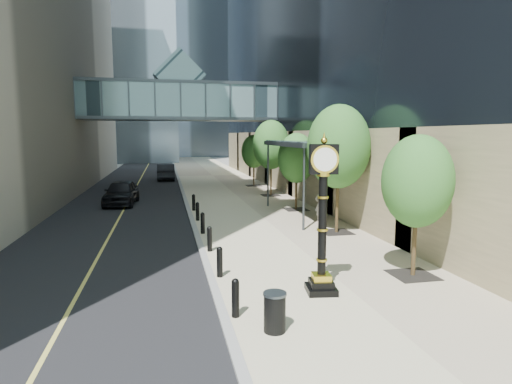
% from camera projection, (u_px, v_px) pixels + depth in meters
% --- Properties ---
extents(ground, '(320.00, 320.00, 0.00)m').
position_uv_depth(ground, '(350.00, 326.00, 10.57)').
color(ground, gray).
rests_on(ground, ground).
extents(road, '(8.00, 180.00, 0.02)m').
position_uv_depth(road, '(141.00, 177.00, 47.90)').
color(road, black).
rests_on(road, ground).
extents(sidewalk, '(8.00, 180.00, 0.06)m').
position_uv_depth(sidewalk, '(213.00, 176.00, 49.55)').
color(sidewalk, '#BEB492').
rests_on(sidewalk, ground).
extents(curb, '(0.25, 180.00, 0.07)m').
position_uv_depth(curb, '(178.00, 176.00, 48.73)').
color(curb, gray).
rests_on(curb, ground).
extents(distant_tower_c, '(22.00, 22.00, 65.00)m').
position_uv_depth(distant_tower_c, '(156.00, 37.00, 121.38)').
color(distant_tower_c, '#A0B6C9').
rests_on(distant_tower_c, ground).
extents(skywalk, '(17.00, 4.20, 5.80)m').
position_uv_depth(skywalk, '(180.00, 99.00, 36.08)').
color(skywalk, slate).
rests_on(skywalk, ground).
extents(entrance_canopy, '(3.00, 8.00, 4.38)m').
position_uv_depth(entrance_canopy, '(305.00, 144.00, 24.31)').
color(entrance_canopy, '#383F44').
rests_on(entrance_canopy, ground).
extents(bollard_row, '(0.20, 16.20, 0.90)m').
position_uv_depth(bollard_row, '(206.00, 232.00, 18.67)').
color(bollard_row, black).
rests_on(bollard_row, sidewalk).
extents(street_trees, '(2.95, 28.27, 6.06)m').
position_uv_depth(street_trees, '(298.00, 151.00, 26.10)').
color(street_trees, black).
rests_on(street_trees, sidewalk).
extents(street_clock, '(0.97, 0.97, 4.57)m').
position_uv_depth(street_clock, '(322.00, 227.00, 12.41)').
color(street_clock, black).
rests_on(street_clock, sidewalk).
extents(trash_bin, '(0.57, 0.57, 0.90)m').
position_uv_depth(trash_bin, '(275.00, 313.00, 10.10)').
color(trash_bin, black).
rests_on(trash_bin, sidewalk).
extents(pedestrian, '(0.71, 0.49, 1.86)m').
position_uv_depth(pedestrian, '(321.00, 204.00, 23.05)').
color(pedestrian, '#A29B94').
rests_on(pedestrian, sidewalk).
extents(car_near, '(2.32, 4.98, 1.65)m').
position_uv_depth(car_near, '(121.00, 192.00, 28.95)').
color(car_near, black).
rests_on(car_near, road).
extents(car_far, '(1.77, 5.07, 1.67)m').
position_uv_depth(car_far, '(166.00, 172.00, 45.11)').
color(car_far, black).
rests_on(car_far, road).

